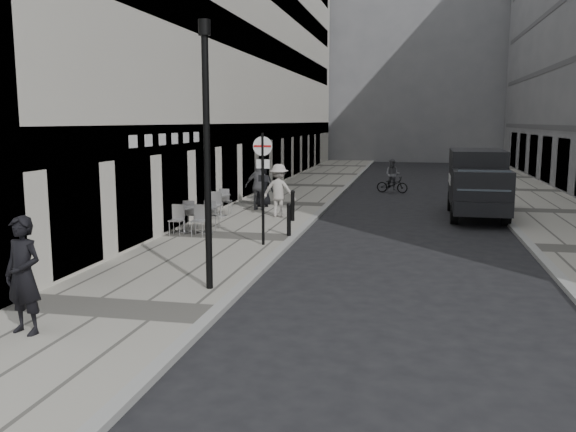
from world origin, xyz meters
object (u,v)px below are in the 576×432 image
walking_man (23,275)px  panel_van (478,180)px  sign_post (263,174)px  cyclist (392,180)px  lamppost (207,143)px

walking_man → panel_van: size_ratio=0.37×
walking_man → sign_post: (2.11, 8.02, 1.06)m
sign_post → cyclist: sign_post is taller
sign_post → panel_van: size_ratio=0.59×
walking_man → panel_van: bearing=73.3°
lamppost → cyclist: bearing=80.9°
lamppost → walking_man: bearing=-122.8°
sign_post → lamppost: size_ratio=0.58×
sign_post → walking_man: bearing=-105.8°
walking_man → panel_van: panel_van is taller
walking_man → lamppost: bearing=70.0°
cyclist → sign_post: bearing=-90.2°
sign_post → panel_van: (6.60, 7.40, -0.74)m
panel_van → cyclist: size_ratio=3.16×
lamppost → cyclist: (3.14, 19.59, -2.53)m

